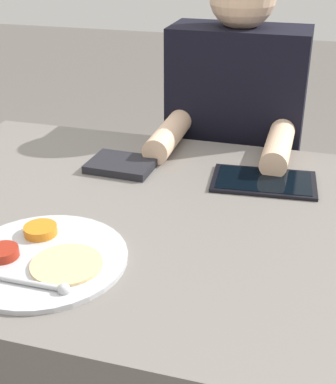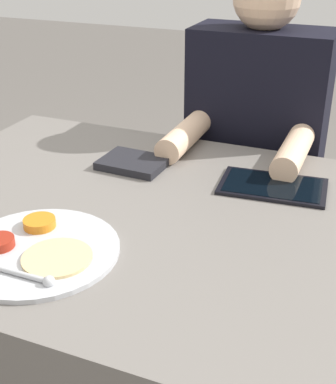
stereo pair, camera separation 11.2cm
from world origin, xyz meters
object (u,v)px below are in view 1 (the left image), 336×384
thali_tray (43,257)px  person_diner (232,175)px  red_notebook (122,165)px  tablet_device (264,181)px

thali_tray → person_diner: 0.87m
thali_tray → red_notebook: size_ratio=1.85×
thali_tray → red_notebook: 0.44m
thali_tray → tablet_device: thali_tray is taller
thali_tray → tablet_device: bearing=51.6°
red_notebook → person_diner: (0.23, 0.39, -0.17)m
red_notebook → person_diner: person_diner is taller
thali_tray → red_notebook: thali_tray is taller
tablet_device → person_diner: bearing=109.6°
red_notebook → person_diner: size_ratio=0.14×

